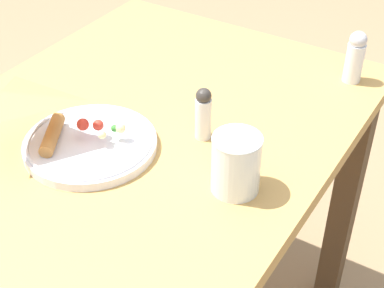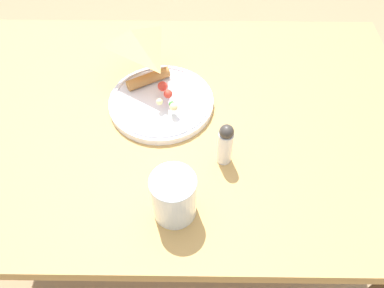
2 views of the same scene
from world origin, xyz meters
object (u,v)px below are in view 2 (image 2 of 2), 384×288
Objects in this scene: dining_table at (155,146)px; pepper_shaker at (225,144)px; milk_glass at (174,197)px; plate_pizza at (161,100)px.

dining_table is 11.70× the size of pepper_shaker.
dining_table is at bearing 104.79° from milk_glass.
pepper_shaker is at bearing -37.61° from dining_table.
pepper_shaker reaches higher than dining_table.
dining_table is 11.78× the size of milk_glass.
plate_pizza reaches higher than dining_table.
milk_glass is at bearing -128.91° from pepper_shaker.
plate_pizza is at bearing 54.55° from dining_table.
milk_glass is 0.99× the size of pepper_shaker.
milk_glass is (0.04, -0.26, 0.03)m from plate_pizza.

